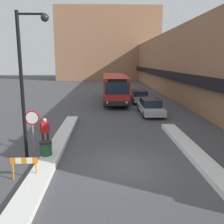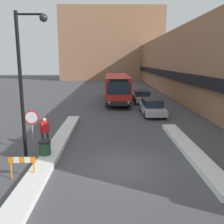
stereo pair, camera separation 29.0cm
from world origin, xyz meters
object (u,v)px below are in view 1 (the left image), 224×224
object	(u,v)px
street_lamp	(27,73)
city_bus	(115,87)
stop_sign	(32,122)
construction_barricade	(24,164)
parked_car_middle	(140,96)
parked_car_front	(150,107)
pedestrian	(45,130)
trash_bin	(46,151)

from	to	relation	value
street_lamp	city_bus	bearing A→B (deg)	75.43
stop_sign	construction_barricade	xyz separation A→B (m)	(0.53, -3.23, -0.95)
parked_car_middle	construction_barricade	world-z (taller)	parked_car_middle
parked_car_front	city_bus	bearing A→B (deg)	111.08
parked_car_middle	construction_barricade	xyz separation A→B (m)	(-7.39, -19.73, -0.03)
stop_sign	construction_barricade	size ratio (longest dim) A/B	2.03
street_lamp	pedestrian	xyz separation A→B (m)	(0.20, 1.93, -3.23)
pedestrian	construction_barricade	bearing A→B (deg)	-122.76
street_lamp	pedestrian	world-z (taller)	street_lamp
parked_car_middle	street_lamp	size ratio (longest dim) A/B	0.70
pedestrian	trash_bin	world-z (taller)	pedestrian
pedestrian	city_bus	bearing A→B (deg)	40.66
parked_car_front	construction_barricade	world-z (taller)	parked_car_front
stop_sign	trash_bin	size ratio (longest dim) A/B	2.35
trash_bin	construction_barricade	xyz separation A→B (m)	(-0.39, -2.05, 0.19)
street_lamp	trash_bin	bearing A→B (deg)	3.64
parked_car_front	street_lamp	distance (m)	13.50
parked_car_front	stop_sign	xyz separation A→B (m)	(-7.92, -9.33, 0.90)
city_bus	construction_barricade	xyz separation A→B (m)	(-4.46, -20.18, -1.04)
city_bus	pedestrian	size ratio (longest dim) A/B	7.16
city_bus	street_lamp	world-z (taller)	street_lamp
stop_sign	construction_barricade	distance (m)	3.40
city_bus	stop_sign	size ratio (longest dim) A/B	5.34
city_bus	construction_barricade	size ratio (longest dim) A/B	10.84
parked_car_front	trash_bin	bearing A→B (deg)	-123.69
parked_car_front	construction_barricade	bearing A→B (deg)	-120.49
city_bus	pedestrian	bearing A→B (deg)	-105.57
parked_car_front	stop_sign	size ratio (longest dim) A/B	2.19
city_bus	stop_sign	distance (m)	17.67
city_bus	construction_barricade	distance (m)	20.69
city_bus	construction_barricade	world-z (taller)	city_bus
parked_car_middle	street_lamp	distance (m)	19.63
parked_car_middle	city_bus	bearing A→B (deg)	171.25
pedestrian	stop_sign	bearing A→B (deg)	-156.56
parked_car_middle	pedestrian	xyz separation A→B (m)	(-7.46, -15.79, 0.30)
parked_car_middle	stop_sign	xyz separation A→B (m)	(-7.92, -16.50, 0.92)
parked_car_front	stop_sign	distance (m)	12.27
parked_car_front	stop_sign	world-z (taller)	stop_sign
parked_car_front	stop_sign	bearing A→B (deg)	-130.34
parked_car_middle	trash_bin	bearing A→B (deg)	-111.61
city_bus	parked_car_front	size ratio (longest dim) A/B	2.44
parked_car_middle	construction_barricade	size ratio (longest dim) A/B	4.38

